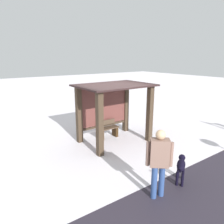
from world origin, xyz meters
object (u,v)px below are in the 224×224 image
at_px(bus_shelter, 111,102).
at_px(bench_left_inside, 108,130).
at_px(person_walking, 159,159).
at_px(dog, 181,166).

xyz_separation_m(bus_shelter, bench_left_inside, (0.00, 0.26, -1.23)).
height_order(bus_shelter, bench_left_inside, bus_shelter).
height_order(bench_left_inside, person_walking, person_walking).
relative_size(bus_shelter, person_walking, 1.64).
distance_m(bus_shelter, bench_left_inside, 1.25).
height_order(person_walking, dog, person_walking).
xyz_separation_m(bus_shelter, person_walking, (-1.24, -3.65, -0.55)).
xyz_separation_m(bench_left_inside, person_walking, (-1.24, -3.91, 0.68)).
height_order(bus_shelter, dog, bus_shelter).
distance_m(person_walking, dog, 1.14).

